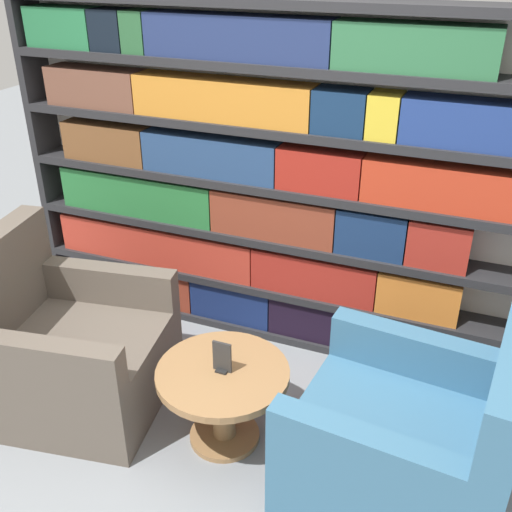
# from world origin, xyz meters

# --- Properties ---
(ground_plane) EXTENTS (14.00, 14.00, 0.00)m
(ground_plane) POSITION_xyz_m (0.00, 0.00, 0.00)
(ground_plane) COLOR gray
(bookshelf) EXTENTS (3.44, 0.30, 2.10)m
(bookshelf) POSITION_xyz_m (-0.06, 1.31, 1.02)
(bookshelf) COLOR silver
(bookshelf) RESTS_ON ground_plane
(armchair_left) EXTENTS (1.07, 1.01, 0.99)m
(armchair_left) POSITION_xyz_m (-0.85, 0.21, 0.32)
(armchair_left) COLOR brown
(armchair_left) RESTS_ON ground_plane
(armchair_right) EXTENTS (1.01, 0.95, 0.99)m
(armchair_right) POSITION_xyz_m (1.04, 0.22, 0.32)
(armchair_right) COLOR #386684
(armchair_right) RESTS_ON ground_plane
(coffee_table) EXTENTS (0.68, 0.68, 0.45)m
(coffee_table) POSITION_xyz_m (0.10, 0.24, 0.32)
(coffee_table) COLOR olive
(coffee_table) RESTS_ON ground_plane
(table_sign) EXTENTS (0.10, 0.06, 0.17)m
(table_sign) POSITION_xyz_m (0.10, 0.24, 0.53)
(table_sign) COLOR black
(table_sign) RESTS_ON coffee_table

